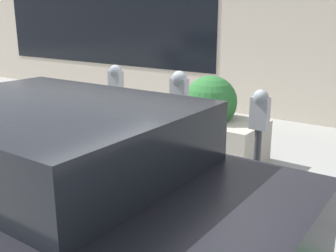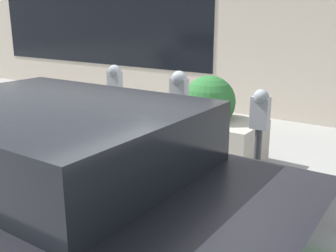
{
  "view_description": "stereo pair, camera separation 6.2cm",
  "coord_description": "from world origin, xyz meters",
  "px_view_note": "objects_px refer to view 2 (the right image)",
  "views": [
    {
      "loc": [
        -2.43,
        3.24,
        2.03
      ],
      "look_at": [
        0.0,
        -0.08,
        0.88
      ],
      "focal_mm": 42.0,
      "sensor_mm": 36.0,
      "label": 1
    },
    {
      "loc": [
        -2.38,
        3.28,
        2.03
      ],
      "look_at": [
        0.0,
        -0.08,
        0.88
      ],
      "focal_mm": 42.0,
      "sensor_mm": 36.0,
      "label": 2
    }
  ],
  "objects_px": {
    "parking_meter_middle": "(115,91)",
    "planter_box": "(208,127)",
    "parked_car_middle": "(43,190)",
    "parking_meter_second": "(179,106)",
    "parking_meter_nearest": "(259,131)"
  },
  "relations": [
    {
      "from": "parking_meter_second",
      "to": "parking_meter_middle",
      "type": "relative_size",
      "value": 1.01
    },
    {
      "from": "planter_box",
      "to": "parked_car_middle",
      "type": "distance_m",
      "value": 3.15
    },
    {
      "from": "parking_meter_nearest",
      "to": "parking_meter_second",
      "type": "xyz_separation_m",
      "value": [
        0.94,
        0.02,
        0.14
      ]
    },
    {
      "from": "parked_car_middle",
      "to": "planter_box",
      "type": "bearing_deg",
      "value": -84.88
    },
    {
      "from": "parking_meter_middle",
      "to": "parked_car_middle",
      "type": "distance_m",
      "value": 2.21
    },
    {
      "from": "parking_meter_middle",
      "to": "planter_box",
      "type": "relative_size",
      "value": 0.96
    },
    {
      "from": "parking_meter_middle",
      "to": "parked_car_middle",
      "type": "xyz_separation_m",
      "value": [
        -1.02,
        1.92,
        -0.36
      ]
    },
    {
      "from": "parking_meter_nearest",
      "to": "parking_meter_middle",
      "type": "bearing_deg",
      "value": -1.28
    },
    {
      "from": "parking_meter_middle",
      "to": "planter_box",
      "type": "bearing_deg",
      "value": -119.84
    },
    {
      "from": "parking_meter_nearest",
      "to": "parked_car_middle",
      "type": "relative_size",
      "value": 0.34
    },
    {
      "from": "parking_meter_second",
      "to": "parking_meter_middle",
      "type": "distance_m",
      "value": 1.01
    },
    {
      "from": "parking_meter_nearest",
      "to": "parking_meter_middle",
      "type": "height_order",
      "value": "parking_meter_middle"
    },
    {
      "from": "parked_car_middle",
      "to": "parking_meter_nearest",
      "type": "bearing_deg",
      "value": -117.28
    },
    {
      "from": "parking_meter_second",
      "to": "parking_meter_middle",
      "type": "bearing_deg",
      "value": -3.61
    },
    {
      "from": "parking_meter_nearest",
      "to": "planter_box",
      "type": "height_order",
      "value": "parking_meter_nearest"
    }
  ]
}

